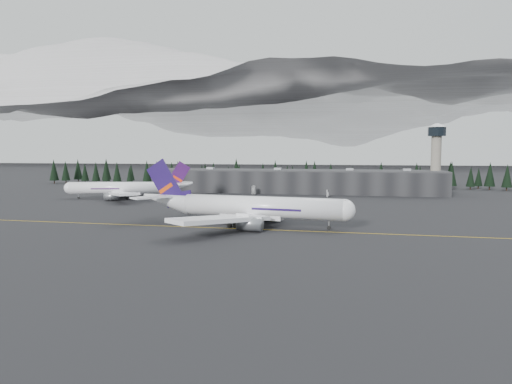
% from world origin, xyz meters
% --- Properties ---
extents(ground, '(1400.00, 1400.00, 0.00)m').
position_xyz_m(ground, '(0.00, 0.00, 0.00)').
color(ground, black).
rests_on(ground, ground).
extents(taxiline, '(400.00, 0.40, 0.02)m').
position_xyz_m(taxiline, '(0.00, -2.00, 0.01)').
color(taxiline, gold).
rests_on(taxiline, ground).
extents(terminal, '(160.00, 30.00, 12.60)m').
position_xyz_m(terminal, '(0.00, 125.00, 6.30)').
color(terminal, black).
rests_on(terminal, ground).
extents(control_tower, '(10.00, 10.00, 37.70)m').
position_xyz_m(control_tower, '(75.00, 128.00, 23.41)').
color(control_tower, gray).
rests_on(control_tower, ground).
extents(treeline, '(360.00, 20.00, 15.00)m').
position_xyz_m(treeline, '(0.00, 162.00, 7.50)').
color(treeline, black).
rests_on(treeline, ground).
extents(mountain_ridge, '(4400.00, 900.00, 420.00)m').
position_xyz_m(mountain_ridge, '(0.00, 1000.00, 0.00)').
color(mountain_ridge, white).
rests_on(mountain_ridge, ground).
extents(jet_main, '(69.37, 63.74, 20.42)m').
position_xyz_m(jet_main, '(-0.81, 4.60, 5.76)').
color(jet_main, white).
rests_on(jet_main, ground).
extents(jet_parked, '(61.04, 55.62, 18.30)m').
position_xyz_m(jet_parked, '(-74.23, 70.92, 5.16)').
color(jet_parked, white).
rests_on(jet_parked, ground).
extents(gse_vehicle_a, '(3.23, 5.28, 1.37)m').
position_xyz_m(gse_vehicle_a, '(-19.60, 105.02, 0.68)').
color(gse_vehicle_a, silver).
rests_on(gse_vehicle_a, ground).
extents(gse_vehicle_b, '(3.86, 1.61, 1.31)m').
position_xyz_m(gse_vehicle_b, '(19.64, 99.26, 0.65)').
color(gse_vehicle_b, white).
rests_on(gse_vehicle_b, ground).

